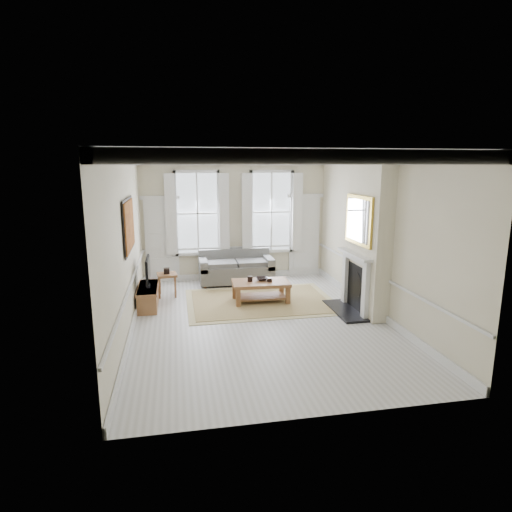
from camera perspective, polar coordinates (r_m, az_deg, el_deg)
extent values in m
plane|color=#B7B5AD|center=(9.11, 0.43, -8.60)|extent=(7.20, 7.20, 0.00)
plane|color=white|center=(8.53, 0.46, 13.32)|extent=(7.20, 7.20, 0.00)
plane|color=beige|center=(12.17, -2.84, 4.88)|extent=(5.20, 0.00, 5.20)
plane|color=beige|center=(8.55, -16.92, 1.35)|extent=(0.00, 7.20, 7.20)
plane|color=beige|center=(9.50, 16.03, 2.42)|extent=(0.00, 7.20, 7.20)
cube|color=silver|center=(12.11, -12.45, 1.94)|extent=(0.90, 0.08, 2.30)
cube|color=silver|center=(12.65, 6.45, 2.57)|extent=(0.90, 0.08, 2.30)
cube|color=#C06C21|center=(8.79, -16.60, 3.95)|extent=(0.05, 1.66, 1.06)
cube|color=beige|center=(9.60, 14.57, 2.60)|extent=(0.35, 1.70, 3.38)
cube|color=black|center=(9.84, 11.79, -7.12)|extent=(0.55, 1.50, 0.05)
cube|color=silver|center=(9.27, 14.38, -4.86)|extent=(0.10, 0.18, 1.15)
cube|color=silver|center=(10.24, 11.80, -3.15)|extent=(0.10, 0.18, 1.15)
cube|color=silver|center=(9.56, 12.95, 0.20)|extent=(0.20, 1.45, 0.06)
cube|color=black|center=(9.77, 13.26, -4.09)|extent=(0.02, 0.92, 1.00)
cube|color=gold|center=(9.46, 13.50, 4.66)|extent=(0.06, 1.26, 1.06)
cube|color=#595A57|center=(11.89, -2.67, -2.22)|extent=(2.01, 0.98, 0.46)
cube|color=#595A57|center=(12.18, -2.94, 0.00)|extent=(2.01, 0.20, 0.44)
cube|color=#595A57|center=(11.74, -7.07, -1.13)|extent=(0.20, 0.98, 0.30)
cube|color=#595A57|center=(11.98, 1.62, -0.78)|extent=(0.20, 0.98, 0.30)
cylinder|color=brown|center=(11.51, -6.78, -4.05)|extent=(0.06, 0.06, 0.08)
cylinder|color=brown|center=(12.45, 1.15, -2.73)|extent=(0.06, 0.06, 0.08)
cube|color=brown|center=(10.85, -11.79, -2.47)|extent=(0.52, 0.52, 0.06)
cube|color=brown|center=(10.75, -12.73, -4.22)|extent=(0.05, 0.05, 0.51)
cube|color=brown|center=(10.74, -10.76, -4.15)|extent=(0.05, 0.05, 0.51)
cube|color=brown|center=(11.11, -12.67, -3.70)|extent=(0.05, 0.05, 0.51)
cube|color=brown|center=(11.10, -10.77, -3.63)|extent=(0.05, 0.05, 0.51)
cube|color=#9B8150|center=(10.31, 0.63, -6.04)|extent=(3.50, 2.60, 0.02)
cube|color=brown|center=(10.18, 0.63, -3.63)|extent=(1.37, 0.83, 0.08)
cube|color=brown|center=(9.88, -2.29, -5.64)|extent=(0.10, 0.10, 0.42)
cube|color=brown|center=(10.10, 4.14, -5.27)|extent=(0.10, 0.10, 0.42)
cube|color=brown|center=(10.43, -2.77, -4.69)|extent=(0.10, 0.10, 0.42)
cube|color=brown|center=(10.64, 3.34, -4.36)|extent=(0.10, 0.10, 0.42)
cylinder|color=black|center=(10.15, -0.81, -3.07)|extent=(0.13, 0.13, 0.13)
cylinder|color=black|center=(10.15, 1.80, -3.18)|extent=(0.13, 0.13, 0.09)
imported|color=black|center=(10.26, 0.80, -3.06)|extent=(0.31, 0.31, 0.07)
cube|color=brown|center=(10.23, -14.17, -5.26)|extent=(0.42, 1.32, 0.47)
cube|color=black|center=(10.16, -14.12, -3.90)|extent=(0.08, 0.30, 0.03)
cube|color=black|center=(10.06, -14.24, -1.76)|extent=(0.05, 0.90, 0.55)
cube|color=black|center=(10.06, -14.07, -1.76)|extent=(0.01, 0.83, 0.50)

